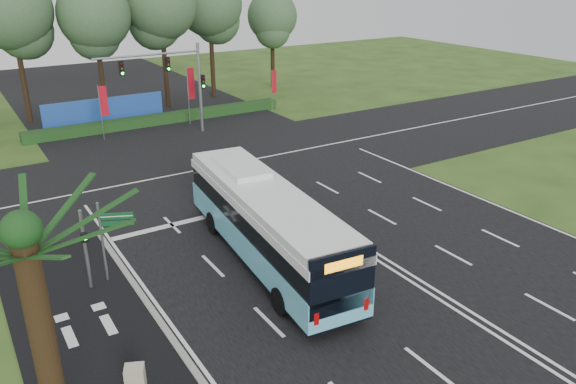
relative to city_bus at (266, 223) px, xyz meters
The scene contains 17 objects.
ground 4.70m from the city_bus, ahead, with size 120.00×120.00×0.00m, color #2A4918.
road_main 4.69m from the city_bus, ahead, with size 20.00×120.00×0.04m, color black.
road_cross 13.56m from the city_bus, 71.61° to the left, with size 120.00×14.00×0.05m, color black.
bike_path 8.77m from the city_bus, 164.71° to the right, with size 5.00×18.00×0.06m, color black.
kerb_strip 6.54m from the city_bus, 158.94° to the right, with size 0.25×18.00×0.12m, color gray.
city_bus is the anchor object (origin of this frame).
pedestrian_signal 7.64m from the city_bus, 166.73° to the left, with size 0.32×0.42×3.56m.
street_sign 6.68m from the city_bus, 163.65° to the left, with size 1.32×0.64×3.65m.
utility_cabinet 9.50m from the city_bus, 145.87° to the right, with size 0.60×0.50×1.00m, color #B4AE91.
banner_flag_left 23.03m from the city_bus, 92.37° to the left, with size 0.63×0.13×4.25m.
banner_flag_mid 24.69m from the city_bus, 74.80° to the left, with size 0.70×0.20×4.81m.
banner_flag_right 27.81m from the city_bus, 58.70° to the left, with size 0.56×0.15×3.85m.
palm_tree 13.37m from the city_bus, 144.73° to the right, with size 3.20×3.20×7.65m.
traffic_light_gantry 21.88m from the city_bus, 78.18° to the left, with size 8.41×0.28×7.00m.
hedge 25.64m from the city_bus, 80.47° to the left, with size 22.00×1.20×0.80m, color #193914.
blue_hoarding 27.75m from the city_bus, 89.51° to the left, with size 10.00×0.30×2.20m, color #1C439A.
eucalyptus_row 32.61m from the city_bus, 87.97° to the left, with size 41.67×9.53×12.58m.
Camera 1 is at (-15.39, -20.46, 12.59)m, focal length 35.00 mm.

